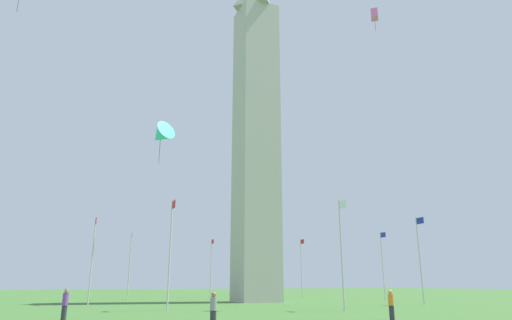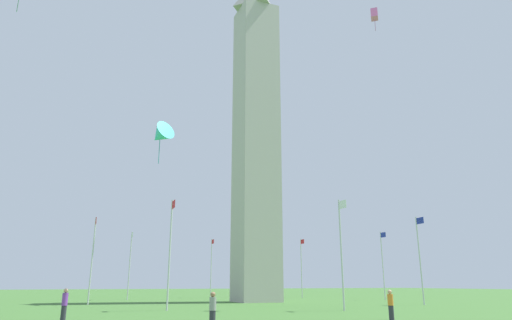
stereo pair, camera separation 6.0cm
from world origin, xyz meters
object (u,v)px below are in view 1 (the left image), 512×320
object	(u,v)px
kite_pink_box	(374,15)
flagpole_e	(383,262)
flagpole_sw	(130,262)
flagpole_ne	(420,256)
flagpole_n	(342,248)
kite_cyan_delta	(161,135)
flagpole_se	(301,265)
obelisk_monument	(256,124)
person_gray_shirt	(213,310)
person_orange_shirt	(391,305)
flagpole_w	(92,256)
person_purple_shirt	(65,304)
flagpole_s	(211,265)
flagpole_nw	(170,248)

from	to	relation	value
kite_pink_box	flagpole_e	bearing A→B (deg)	144.71
flagpole_sw	flagpole_ne	bearing A→B (deg)	45.00
flagpole_n	kite_cyan_delta	size ratio (longest dim) A/B	3.08
kite_cyan_delta	flagpole_e	bearing A→B (deg)	121.80
flagpole_se	flagpole_sw	world-z (taller)	same
obelisk_monument	flagpole_e	world-z (taller)	obelisk_monument
person_gray_shirt	kite_cyan_delta	world-z (taller)	kite_cyan_delta
flagpole_ne	person_orange_shirt	world-z (taller)	flagpole_ne
flagpole_sw	flagpole_e	bearing A→B (deg)	67.50
flagpole_e	flagpole_w	size ratio (longest dim) A/B	1.00
flagpole_sw	person_orange_shirt	distance (m)	40.72
person_orange_shirt	kite_cyan_delta	bearing A→B (deg)	61.21
kite_cyan_delta	person_purple_shirt	bearing A→B (deg)	-98.88
flagpole_n	person_purple_shirt	distance (m)	20.43
flagpole_se	person_orange_shirt	distance (m)	42.30
flagpole_ne	kite_pink_box	distance (m)	24.71
flagpole_s	flagpole_w	xyz separation A→B (m)	(17.86, -17.86, 0.00)
flagpole_n	flagpole_nw	world-z (taller)	same
flagpole_nw	kite_cyan_delta	world-z (taller)	kite_cyan_delta
flagpole_w	kite_cyan_delta	xyz separation A→B (m)	(20.55, 2.57, 6.70)
flagpole_n	person_gray_shirt	world-z (taller)	flagpole_n
flagpole_ne	obelisk_monument	bearing A→B (deg)	-135.13
flagpole_ne	kite_cyan_delta	distance (m)	29.78
obelisk_monument	flagpole_se	world-z (taller)	obelisk_monument
person_gray_shirt	person_orange_shirt	xyz separation A→B (m)	(-0.89, 10.94, 0.01)
flagpole_e	flagpole_s	world-z (taller)	same
flagpole_ne	person_orange_shirt	xyz separation A→B (m)	(14.01, -15.23, -3.88)
flagpole_ne	person_purple_shirt	world-z (taller)	flagpole_ne
flagpole_ne	flagpole_s	world-z (taller)	same
flagpole_w	person_gray_shirt	size ratio (longest dim) A/B	5.27
flagpole_w	person_purple_shirt	bearing A→B (deg)	-6.07
obelisk_monument	person_gray_shirt	world-z (taller)	obelisk_monument
flagpole_ne	person_orange_shirt	size ratio (longest dim) A/B	5.18
obelisk_monument	flagpole_s	distance (m)	24.36
flagpole_s	person_gray_shirt	world-z (taller)	flagpole_s
flagpole_n	kite_cyan_delta	world-z (taller)	kite_cyan_delta
flagpole_se	kite_pink_box	bearing A→B (deg)	-12.88
flagpole_n	flagpole_sw	world-z (taller)	same
flagpole_w	flagpole_sw	bearing A→B (deg)	157.50
person_gray_shirt	flagpole_w	bearing A→B (deg)	19.63
flagpole_n	flagpole_ne	world-z (taller)	same
obelisk_monument	kite_pink_box	xyz separation A→B (m)	(17.00, 5.87, 6.74)
flagpole_sw	kite_cyan_delta	size ratio (longest dim) A/B	3.08
flagpole_w	flagpole_nw	size ratio (longest dim) A/B	1.00
flagpole_se	person_purple_shirt	xyz separation A→B (m)	(32.45, -32.60, -3.84)
person_purple_shirt	kite_cyan_delta	bearing A→B (deg)	-66.15
person_gray_shirt	person_purple_shirt	xyz separation A→B (m)	(-7.71, -6.43, 0.06)
flagpole_se	flagpole_nw	distance (m)	35.72
obelisk_monument	flagpole_n	size ratio (longest dim) A/B	4.95
flagpole_sw	person_gray_shirt	bearing A→B (deg)	-1.30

